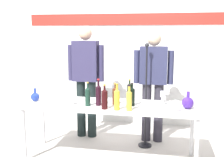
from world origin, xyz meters
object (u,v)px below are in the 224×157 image
(wine_bottle_2, at_px, (132,96))
(display_table, at_px, (110,108))
(wine_glass_left_1, at_px, (60,91))
(decanter_blue_right, at_px, (188,103))
(wine_glass_left_2, at_px, (70,97))
(microphone_stand, at_px, (146,113))
(wine_bottle_0, at_px, (105,98))
(wine_bottle_1, at_px, (115,95))
(wine_glass_left_3, at_px, (49,93))
(wine_glass_right_1, at_px, (163,94))
(wine_bottle_7, at_px, (98,94))
(wine_bottle_4, at_px, (88,96))
(wine_glass_left_0, at_px, (48,97))
(wine_glass_right_2, at_px, (163,97))
(presenter_right, at_px, (153,80))
(wine_glass_right_0, at_px, (176,104))
(wine_bottle_3, at_px, (129,100))
(wine_bottle_6, at_px, (130,92))
(wine_bottle_5, at_px, (117,99))
(decanter_blue_left, at_px, (35,97))
(presenter_left, at_px, (86,75))

(wine_bottle_2, bearing_deg, display_table, 174.69)
(wine_bottle_2, relative_size, wine_glass_left_1, 1.83)
(decanter_blue_right, bearing_deg, wine_glass_left_2, -175.64)
(microphone_stand, bearing_deg, wine_glass_left_2, -146.36)
(wine_bottle_0, bearing_deg, wine_bottle_1, 70.42)
(wine_glass_left_3, height_order, wine_glass_right_1, wine_glass_right_1)
(decanter_blue_right, relative_size, wine_bottle_7, 0.62)
(wine_bottle_4, height_order, wine_glass_left_3, wine_bottle_4)
(wine_glass_left_0, bearing_deg, wine_glass_right_2, 9.66)
(display_table, bearing_deg, presenter_right, 53.50)
(wine_glass_left_3, distance_m, wine_glass_right_0, 1.70)
(wine_glass_right_0, bearing_deg, wine_bottle_3, -176.25)
(wine_glass_left_1, bearing_deg, wine_glass_left_2, -47.61)
(wine_bottle_4, xyz_separation_m, wine_glass_left_0, (-0.52, -0.03, -0.03))
(wine_bottle_6, relative_size, wine_glass_left_0, 2.16)
(wine_bottle_0, xyz_separation_m, wine_glass_left_3, (-0.83, 0.24, -0.03))
(wine_bottle_4, bearing_deg, wine_glass_left_2, -177.06)
(wine_bottle_7, bearing_deg, wine_bottle_5, -32.06)
(wine_bottle_5, relative_size, wine_bottle_7, 0.93)
(wine_bottle_2, bearing_deg, wine_glass_left_1, 172.41)
(wine_glass_right_0, bearing_deg, wine_bottle_4, 175.58)
(wine_bottle_1, bearing_deg, wine_bottle_0, -109.58)
(display_table, relative_size, microphone_stand, 1.50)
(wine_bottle_6, distance_m, wine_glass_left_0, 1.08)
(display_table, xyz_separation_m, wine_glass_left_0, (-0.78, -0.17, 0.16))
(wine_glass_left_2, bearing_deg, wine_bottle_7, 9.22)
(wine_glass_left_3, relative_size, microphone_stand, 0.10)
(wine_glass_left_3, bearing_deg, microphone_stand, 20.06)
(wine_glass_right_0, relative_size, wine_glass_right_2, 0.92)
(wine_glass_right_0, relative_size, wine_glass_right_1, 0.89)
(decanter_blue_left, relative_size, wine_glass_left_3, 1.17)
(display_table, distance_m, presenter_left, 0.94)
(wine_bottle_4, xyz_separation_m, microphone_stand, (0.70, 0.61, -0.36))
(wine_bottle_3, bearing_deg, wine_glass_left_3, 167.17)
(wine_glass_left_2, relative_size, wine_glass_right_2, 1.00)
(wine_bottle_2, bearing_deg, decanter_blue_left, -179.82)
(wine_bottle_1, bearing_deg, wine_bottle_7, -154.93)
(display_table, height_order, presenter_left, presenter_left)
(presenter_left, height_order, wine_glass_left_0, presenter_left)
(wine_bottle_7, relative_size, microphone_stand, 0.23)
(decanter_blue_right, bearing_deg, wine_bottle_2, 179.66)
(decanter_blue_right, bearing_deg, wine_bottle_5, -165.30)
(display_table, height_order, wine_bottle_5, wine_bottle_5)
(wine_bottle_3, xyz_separation_m, wine_glass_left_2, (-0.78, 0.11, -0.03))
(wine_bottle_2, xyz_separation_m, wine_bottle_7, (-0.42, -0.06, 0.02))
(wine_bottle_1, xyz_separation_m, wine_bottle_4, (-0.33, -0.14, 0.01))
(wine_bottle_2, distance_m, wine_glass_left_2, 0.80)
(wine_bottle_1, relative_size, wine_bottle_4, 0.91)
(wine_glass_left_2, bearing_deg, presenter_right, 39.93)
(wine_bottle_3, xyz_separation_m, wine_bottle_4, (-0.54, 0.12, -0.00))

